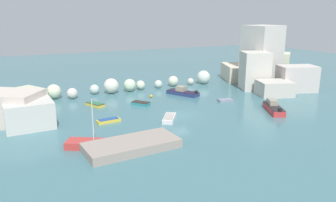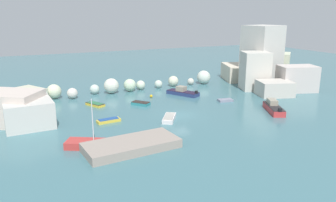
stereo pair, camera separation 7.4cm
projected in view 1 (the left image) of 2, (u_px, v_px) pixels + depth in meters
The scene contains 13 objects.
cove_water at pixel (181, 115), 47.17m from camera, with size 160.00×160.00×0.00m, color #43737C.
cliff_headland_right at pixel (265, 64), 66.46m from camera, with size 16.52×21.36×11.40m.
rock_breakwater at pixel (131, 85), 61.07m from camera, with size 33.20×3.58×2.65m.
stone_dock at pixel (132, 145), 35.29m from camera, with size 9.80×4.45×0.92m, color gray.
channel_buoy at pixel (151, 96), 56.63m from camera, with size 0.49×0.49×0.49m, color gold.
moored_boat_0 at pixel (183, 92), 58.40m from camera, with size 4.51×5.90×1.48m.
moored_boat_1 at pixel (141, 103), 52.16m from camera, with size 2.79×3.00×0.48m.
moored_boat_2 at pixel (109, 121), 44.03m from camera, with size 3.16×1.40×0.47m.
moored_boat_3 at pixel (273, 107), 48.72m from camera, with size 3.99×5.95×1.59m.
moored_boat_4 at pixel (169, 118), 44.86m from camera, with size 3.25×3.98×0.60m.
moored_boat_5 at pixel (225, 100), 54.27m from camera, with size 2.45×1.58×0.35m.
moored_boat_6 at pixel (94, 144), 35.72m from camera, with size 6.11×4.60×5.37m.
moored_boat_7 at pixel (95, 104), 51.69m from camera, with size 2.59×3.42×0.44m.
Camera 1 is at (-20.54, -40.18, 14.00)m, focal length 36.13 mm.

